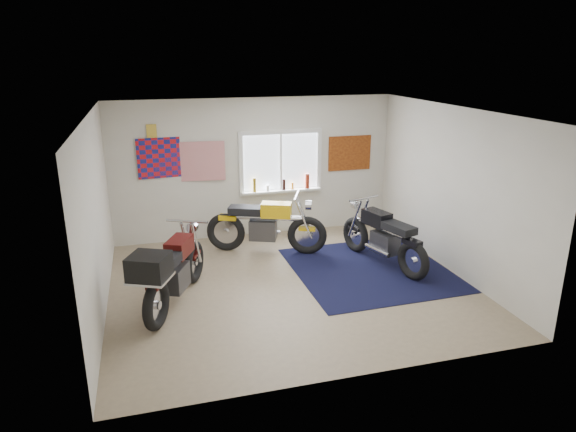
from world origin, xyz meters
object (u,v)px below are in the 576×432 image
object	(u,v)px
navy_rug	(370,269)
black_chrome_bike	(383,239)
yellow_triumph	(265,226)
maroon_tourer	(171,271)

from	to	relation	value
navy_rug	black_chrome_bike	size ratio (longest dim) A/B	1.27
yellow_triumph	navy_rug	bearing A→B (deg)	-17.91
yellow_triumph	black_chrome_bike	world-z (taller)	yellow_triumph
navy_rug	black_chrome_bike	bearing A→B (deg)	28.54
navy_rug	yellow_triumph	xyz separation A→B (m)	(-1.51, 1.27, 0.48)
black_chrome_bike	maroon_tourer	size ratio (longest dim) A/B	0.99
yellow_triumph	black_chrome_bike	bearing A→B (deg)	-9.54
maroon_tourer	yellow_triumph	bearing A→B (deg)	-20.31
yellow_triumph	maroon_tourer	distance (m)	2.51
navy_rug	maroon_tourer	bearing A→B (deg)	-171.39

